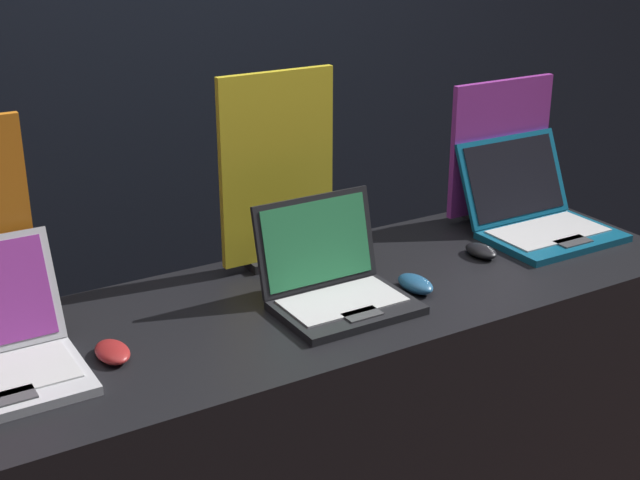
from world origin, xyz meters
TOP-DOWN VIEW (x-y plane):
  - wall_back at (0.00, 1.52)m, footprint 8.00×0.05m
  - display_counter at (0.00, 0.33)m, footprint 2.01×0.65m
  - mouse_front at (-0.55, 0.29)m, footprint 0.07×0.11m
  - laptop_middle at (-0.00, 0.28)m, footprint 0.32×0.29m
  - mouse_middle at (0.21, 0.23)m, footprint 0.07×0.12m
  - promo_stand_middle at (-0.00, 0.56)m, footprint 0.32×0.07m
  - laptop_back at (0.76, 0.38)m, footprint 0.37×0.37m
  - mouse_back at (0.50, 0.32)m, footprint 0.07×0.11m
  - promo_stand_back at (0.76, 0.56)m, footprint 0.37×0.07m

SIDE VIEW (x-z plane):
  - display_counter at x=0.00m, z-range 0.00..0.93m
  - mouse_front at x=-0.55m, z-range 0.93..0.96m
  - mouse_back at x=0.50m, z-range 0.93..0.96m
  - mouse_middle at x=0.21m, z-range 0.93..0.97m
  - laptop_middle at x=0.00m, z-range 0.87..1.11m
  - laptop_back at x=0.76m, z-range 0.86..1.12m
  - promo_stand_back at x=0.76m, z-range 0.92..1.34m
  - promo_stand_middle at x=0.00m, z-range 0.92..1.44m
  - wall_back at x=0.00m, z-range 0.00..2.80m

